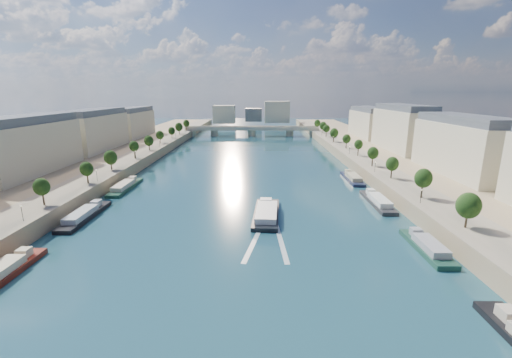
{
  "coord_description": "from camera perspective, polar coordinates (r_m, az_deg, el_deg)",
  "views": [
    {
      "loc": [
        5.93,
        -49.14,
        36.13
      ],
      "look_at": [
        4.89,
        73.42,
        5.0
      ],
      "focal_mm": 24.0,
      "sensor_mm": 36.0,
      "label": 1
    }
  ],
  "objects": [
    {
      "name": "skyline",
      "position": [
        369.3,
        0.06,
        10.92
      ],
      "size": [
        79.0,
        42.0,
        22.0
      ],
      "color": "beige",
      "rests_on": "ground"
    },
    {
      "name": "bridge",
      "position": [
        293.01,
        -0.69,
        8.17
      ],
      "size": [
        112.0,
        12.0,
        8.15
      ],
      "color": "#C1B79E",
      "rests_on": "ground"
    },
    {
      "name": "buildings_left",
      "position": [
        186.07,
        -28.97,
        6.41
      ],
      "size": [
        16.0,
        226.0,
        23.2
      ],
      "color": "beige",
      "rests_on": "ground"
    },
    {
      "name": "pave_right",
      "position": [
        160.68,
        19.02,
        2.31
      ],
      "size": [
        14.0,
        520.0,
        0.1
      ],
      "primitive_type": "cube",
      "color": "gray",
      "rests_on": "quay_right"
    },
    {
      "name": "tour_barge",
      "position": [
        102.95,
        1.74,
        -5.76
      ],
      "size": [
        8.92,
        25.91,
        3.62
      ],
      "rotation": [
        0.0,
        0.0,
        -0.06
      ],
      "color": "black",
      "rests_on": "ground"
    },
    {
      "name": "moored_barges_left",
      "position": [
        100.89,
        -30.56,
        -8.31
      ],
      "size": [
        5.0,
        122.87,
        3.6
      ],
      "color": "#161D30",
      "rests_on": "ground"
    },
    {
      "name": "wake",
      "position": [
        87.85,
        1.97,
        -10.03
      ],
      "size": [
        10.75,
        26.03,
        0.04
      ],
      "color": "silver",
      "rests_on": "ground"
    },
    {
      "name": "pave_left",
      "position": [
        164.83,
        -21.99,
        2.34
      ],
      "size": [
        14.0,
        520.0,
        0.1
      ],
      "primitive_type": "cube",
      "color": "gray",
      "rests_on": "quay_left"
    },
    {
      "name": "ground",
      "position": [
        153.57,
        -1.74,
        0.64
      ],
      "size": [
        700.0,
        700.0,
        0.0
      ],
      "primitive_type": "plane",
      "color": "#0B2C34",
      "rests_on": "ground"
    },
    {
      "name": "quay_right",
      "position": [
        166.55,
        23.85,
        1.37
      ],
      "size": [
        44.0,
        520.0,
        5.0
      ],
      "primitive_type": "cube",
      "color": "#9E8460",
      "rests_on": "ground"
    },
    {
      "name": "lamps_right",
      "position": [
        163.5,
        17.06,
        3.64
      ],
      "size": [
        0.36,
        200.36,
        4.28
      ],
      "color": "black",
      "rests_on": "ground"
    },
    {
      "name": "trees_left",
      "position": [
        164.97,
        -21.26,
        4.34
      ],
      "size": [
        4.8,
        268.8,
        8.26
      ],
      "color": "#382B1E",
      "rests_on": "ground"
    },
    {
      "name": "moored_barges_right",
      "position": [
        105.61,
        22.61,
        -6.42
      ],
      "size": [
        5.0,
        123.39,
        3.6
      ],
      "color": "black",
      "rests_on": "ground"
    },
    {
      "name": "buildings_right",
      "position": [
        180.57,
        26.63,
        6.5
      ],
      "size": [
        16.0,
        226.0,
        23.2
      ],
      "color": "beige",
      "rests_on": "ground"
    },
    {
      "name": "quay_left",
      "position": [
        171.6,
        -26.55,
        1.43
      ],
      "size": [
        44.0,
        520.0,
        5.0
      ],
      "primitive_type": "cube",
      "color": "#9E8460",
      "rests_on": "ground"
    },
    {
      "name": "lamps_left",
      "position": [
        153.55,
        -21.92,
        2.58
      ],
      "size": [
        0.36,
        200.36,
        4.28
      ],
      "color": "black",
      "rests_on": "ground"
    },
    {
      "name": "trees_right",
      "position": [
        168.5,
        17.47,
        4.84
      ],
      "size": [
        4.8,
        268.8,
        8.26
      ],
      "color": "#382B1E",
      "rests_on": "ground"
    }
  ]
}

